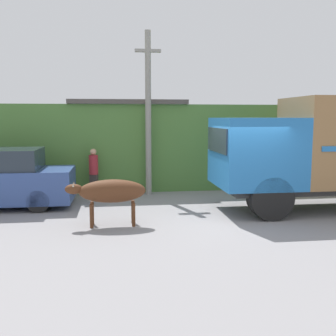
{
  "coord_description": "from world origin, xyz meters",
  "views": [
    {
      "loc": [
        -3.21,
        -10.12,
        2.74
      ],
      "look_at": [
        -1.83,
        0.22,
        1.39
      ],
      "focal_mm": 42.0,
      "sensor_mm": 36.0,
      "label": 1
    }
  ],
  "objects": [
    {
      "name": "building_backdrop",
      "position": [
        -2.73,
        5.3,
        1.7
      ],
      "size": [
        4.31,
        2.7,
        3.38
      ],
      "color": "#99ADB7",
      "rests_on": "ground_plane"
    },
    {
      "name": "pedestrian_on_hill",
      "position": [
        -3.98,
        3.63,
        0.92
      ],
      "size": [
        0.41,
        0.41,
        1.66
      ],
      "rotation": [
        0.0,
        0.0,
        2.76
      ],
      "color": "#38332D",
      "rests_on": "ground_plane"
    },
    {
      "name": "ground_plane",
      "position": [
        0.0,
        0.0,
        0.0
      ],
      "size": [
        60.0,
        60.0,
        0.0
      ],
      "primitive_type": "plane",
      "color": "gray"
    },
    {
      "name": "brown_cow",
      "position": [
        -3.36,
        -0.27,
        0.88
      ],
      "size": [
        2.01,
        0.59,
        1.19
      ],
      "rotation": [
        0.0,
        0.0,
        -0.13
      ],
      "color": "#512D19",
      "rests_on": "ground_plane"
    },
    {
      "name": "hillside_embankment",
      "position": [
        0.0,
        7.27,
        1.6
      ],
      "size": [
        32.0,
        6.34,
        3.21
      ],
      "color": "#4C7A38",
      "rests_on": "ground_plane"
    },
    {
      "name": "utility_pole",
      "position": [
        -2.06,
        3.72,
        2.97
      ],
      "size": [
        0.9,
        0.21,
        5.69
      ],
      "color": "gray",
      "rests_on": "ground_plane"
    }
  ]
}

